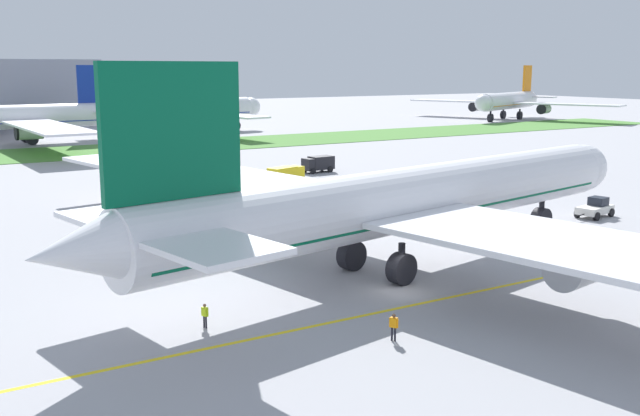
# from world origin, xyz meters

# --- Properties ---
(ground_plane) EXTENTS (600.00, 600.00, 0.00)m
(ground_plane) POSITION_xyz_m (0.00, 0.00, 0.00)
(ground_plane) COLOR #9E9EA3
(ground_plane) RESTS_ON ground
(apron_taxi_line) EXTENTS (280.00, 0.36, 0.01)m
(apron_taxi_line) POSITION_xyz_m (0.00, -2.86, 0.00)
(apron_taxi_line) COLOR yellow
(apron_taxi_line) RESTS_ON ground
(grass_median_strip) EXTENTS (320.00, 24.00, 0.10)m
(grass_median_strip) POSITION_xyz_m (0.00, 101.98, 0.05)
(grass_median_strip) COLOR #4C8438
(grass_median_strip) RESTS_ON ground
(airliner_foreground) EXTENTS (59.27, 97.32, 16.28)m
(airliner_foreground) POSITION_xyz_m (3.85, 4.65, 5.53)
(airliner_foreground) COLOR white
(airliner_foreground) RESTS_ON ground
(pushback_tug) EXTENTS (6.45, 3.28, 2.11)m
(pushback_tug) POSITION_xyz_m (34.57, 10.48, 0.97)
(pushback_tug) COLOR white
(pushback_tug) RESTS_ON ground
(ground_crew_wingwalker_port) EXTENTS (0.43, 0.53, 1.68)m
(ground_crew_wingwalker_port) POSITION_xyz_m (-6.09, -7.46, 1.02)
(ground_crew_wingwalker_port) COLOR black
(ground_crew_wingwalker_port) RESTS_ON ground
(ground_crew_marshaller_front) EXTENTS (0.37, 0.52, 1.57)m
(ground_crew_marshaller_front) POSITION_xyz_m (-14.79, 0.36, 0.95)
(ground_crew_marshaller_front) COLOR black
(ground_crew_marshaller_front) RESTS_ON ground
(service_truck_baggage_loader) EXTENTS (5.82, 3.54, 2.46)m
(service_truck_baggage_loader) POSITION_xyz_m (16.70, 47.45, 1.40)
(service_truck_baggage_loader) COLOR yellow
(service_truck_baggage_loader) RESTS_ON ground
(service_truck_catering_van) EXTENTS (5.06, 2.87, 2.47)m
(service_truck_catering_van) POSITION_xyz_m (26.55, 55.27, 1.39)
(service_truck_catering_van) COLOR black
(service_truck_catering_van) RESTS_ON ground
(parked_airliner_far_centre) EXTENTS (51.60, 82.16, 16.41)m
(parked_airliner_far_centre) POSITION_xyz_m (-6.25, 123.05, 5.57)
(parked_airliner_far_centre) COLOR white
(parked_airliner_far_centre) RESTS_ON ground
(parked_airliner_far_right) EXTENTS (37.22, 56.29, 16.67)m
(parked_airliner_far_right) POSITION_xyz_m (36.55, 129.35, 5.63)
(parked_airliner_far_right) COLOR white
(parked_airliner_far_right) RESTS_ON ground
(parked_airliner_far_outer) EXTENTS (41.20, 64.99, 16.53)m
(parked_airliner_far_outer) POSITION_xyz_m (137.28, 124.04, 5.60)
(parked_airliner_far_outer) COLOR white
(parked_airliner_far_outer) RESTS_ON ground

